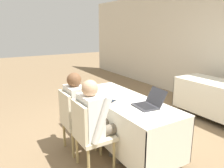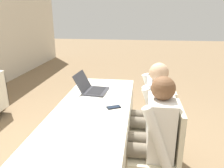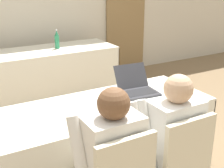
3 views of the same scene
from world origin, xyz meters
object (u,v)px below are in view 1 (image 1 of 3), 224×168
Objects in this scene: person_white_shirt at (96,119)px; cell_phone at (111,101)px; person_checkered_shirt at (80,107)px; laptop at (148,103)px; chair_near_right at (89,133)px; chair_near_left at (74,119)px.

cell_phone is at bearing -56.70° from person_white_shirt.
person_white_shirt is (0.24, -0.36, -0.09)m from cell_phone.
laptop is at bearing -135.35° from person_checkered_shirt.
person_checkered_shirt is at bearing -11.71° from chair_near_right.
laptop is at bearing -103.40° from chair_near_right.
cell_phone is 0.45m from person_checkered_shirt.
chair_near_left is 0.50m from chair_near_right.
laptop is 0.71m from person_white_shirt.
person_white_shirt is at bearing -100.12° from laptop.
person_white_shirt reaches higher than laptop.
person_checkered_shirt and person_white_shirt have the same top height.
laptop is at bearing -105.35° from person_white_shirt.
cell_phone is 0.17× the size of chair_near_right.
cell_phone is at bearing -125.39° from person_checkered_shirt.
person_checkered_shirt is (-0.68, -0.67, -0.13)m from laptop.
chair_near_left is at bearing 0.00° from chair_near_right.
chair_near_right is 0.77× the size of person_checkered_shirt.
person_checkered_shirt reaches higher than laptop.
person_checkered_shirt is 1.00× the size of person_white_shirt.
person_checkered_shirt reaches higher than chair_near_left.
cell_phone is 0.58m from chair_near_right.
chair_near_left is 0.77× the size of person_white_shirt.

